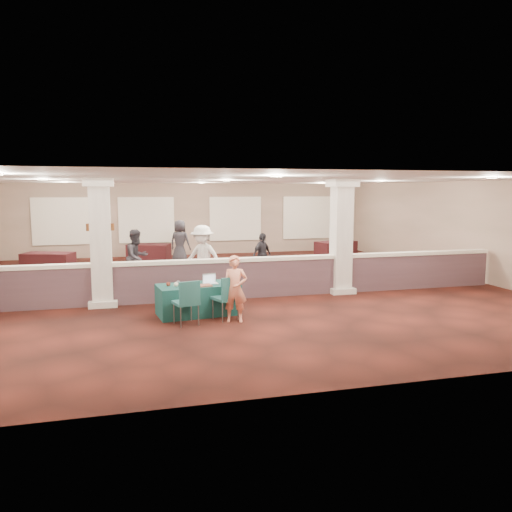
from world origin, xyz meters
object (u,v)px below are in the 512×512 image
object	(u,v)px
near_table	(198,299)
far_table_back_center	(149,252)
woman	(235,289)
far_table_front_center	(232,274)
conf_chair_main	(228,295)
far_table_front_left	(118,280)
attendee_b	(203,257)
far_table_back_left	(48,262)
far_table_back_right	(336,249)
attendee_d	(180,242)
attendee_a	(137,257)
attendee_c	(262,255)
far_table_front_right	(302,271)
conf_chair_side	(187,299)

from	to	relation	value
near_table	far_table_back_center	bearing A→B (deg)	87.15
woman	far_table_front_center	distance (m)	4.25
conf_chair_main	far_table_front_left	size ratio (longest dim) A/B	0.62
woman	attendee_b	world-z (taller)	attendee_b
far_table_back_left	far_table_back_right	distance (m)	11.52
woman	attendee_d	size ratio (longest dim) A/B	0.86
attendee_a	attendee_c	distance (m)	4.11
far_table_front_left	far_table_front_right	xyz separation A→B (m)	(5.65, 0.04, 0.01)
attendee_c	far_table_front_right	bearing A→B (deg)	-84.67
far_table_front_center	attendee_b	size ratio (longest dim) A/B	0.97
attendee_a	attendee_c	size ratio (longest dim) A/B	1.15
far_table_front_center	far_table_front_right	xyz separation A→B (m)	(2.28, 0.04, -0.03)
conf_chair_main	attendee_a	bearing A→B (deg)	89.71
far_table_front_right	attendee_c	world-z (taller)	attendee_c
attendee_a	conf_chair_side	bearing A→B (deg)	-120.94
woman	attendee_d	bearing A→B (deg)	109.05
attendee_a	attendee_c	xyz separation A→B (m)	(4.09, 0.35, -0.11)
attendee_c	attendee_d	distance (m)	4.44
far_table_front_right	attendee_a	world-z (taller)	attendee_a
far_table_back_right	far_table_back_left	bearing A→B (deg)	-175.15
far_table_front_right	far_table_back_center	distance (m)	7.63
far_table_back_left	near_table	bearing A→B (deg)	-59.78
conf_chair_main	far_table_front_left	distance (m)	4.69
far_table_front_right	conf_chair_main	bearing A→B (deg)	-128.55
far_table_back_left	attendee_c	world-z (taller)	attendee_c
far_table_back_center	far_table_back_left	bearing A→B (deg)	-149.86
far_table_front_left	attendee_a	size ratio (longest dim) A/B	0.94
far_table_back_center	woman	bearing A→B (deg)	-82.22
conf_chair_side	far_table_front_left	bearing A→B (deg)	94.44
attendee_a	attendee_c	bearing A→B (deg)	-36.62
near_table	attendee_b	bearing A→B (deg)	72.25
attendee_d	far_table_back_center	bearing A→B (deg)	-12.72
conf_chair_side	attendee_a	size ratio (longest dim) A/B	0.58
far_table_front_right	far_table_back_left	world-z (taller)	far_table_back_left
conf_chair_main	attendee_b	xyz separation A→B (m)	(-0.00, 3.70, 0.35)
conf_chair_side	attendee_b	xyz separation A→B (m)	(0.92, 3.91, 0.36)
woman	attendee_c	distance (m)	5.75
woman	far_table_back_left	xyz separation A→B (m)	(-5.02, 8.26, -0.40)
attendee_d	attendee_b	bearing A→B (deg)	124.90
far_table_back_left	attendee_c	distance (m)	7.69
far_table_front_right	far_table_back_left	xyz separation A→B (m)	(-8.11, 4.06, 0.01)
far_table_front_center	attendee_a	world-z (taller)	attendee_a
attendee_b	far_table_front_left	bearing A→B (deg)	-149.96
conf_chair_main	attendee_d	distance (m)	8.98
near_table	far_table_front_left	xyz separation A→B (m)	(-1.86, 3.30, -0.03)
far_table_front_center	attendee_d	xyz separation A→B (m)	(-1.05, 4.97, 0.50)
attendee_b	attendee_d	world-z (taller)	attendee_b
conf_chair_main	far_table_front_left	world-z (taller)	conf_chair_main
near_table	conf_chair_main	distance (m)	0.93
near_table	far_table_front_center	xyz separation A→B (m)	(1.51, 3.30, 0.01)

